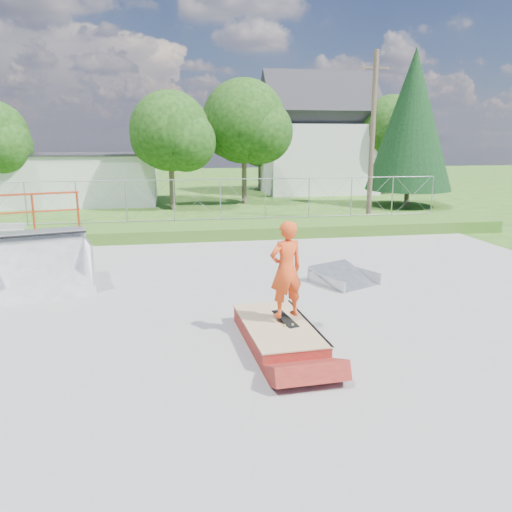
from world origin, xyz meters
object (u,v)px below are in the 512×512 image
(quarter_pipe, at_px, (38,246))
(flat_bank_ramp, at_px, (345,277))
(skater, at_px, (286,273))
(grind_box, at_px, (278,333))

(quarter_pipe, xyz_separation_m, flat_bank_ramp, (8.17, -0.64, -1.05))
(skater, bearing_deg, flat_bank_ramp, -141.43)
(skater, bearing_deg, quarter_pipe, -53.15)
(quarter_pipe, xyz_separation_m, skater, (5.62, -4.24, 0.14))
(grind_box, xyz_separation_m, skater, (0.18, 0.10, 1.21))
(quarter_pipe, bearing_deg, skater, -52.56)
(grind_box, bearing_deg, quarter_pipe, 138.18)
(quarter_pipe, height_order, skater, quarter_pipe)
(grind_box, distance_m, quarter_pipe, 7.04)
(flat_bank_ramp, bearing_deg, grind_box, -151.37)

